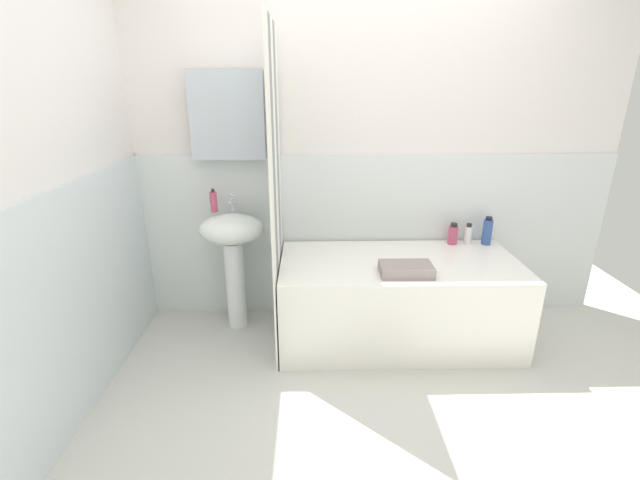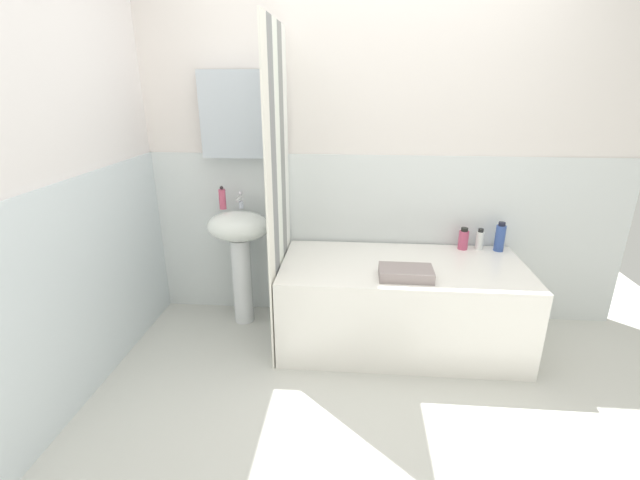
{
  "view_description": "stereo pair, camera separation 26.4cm",
  "coord_description": "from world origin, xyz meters",
  "px_view_note": "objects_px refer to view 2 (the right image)",
  "views": [
    {
      "loc": [
        -0.34,
        -1.77,
        1.66
      ],
      "look_at": [
        -0.29,
        0.72,
        0.76
      ],
      "focal_mm": 24.47,
      "sensor_mm": 36.0,
      "label": 1
    },
    {
      "loc": [
        -0.08,
        -1.76,
        1.66
      ],
      "look_at": [
        -0.29,
        0.72,
        0.76
      ],
      "focal_mm": 24.47,
      "sensor_mm": 36.0,
      "label": 2
    }
  ],
  "objects_px": {
    "sink": "(240,243)",
    "shampoo_bottle": "(480,240)",
    "bathtub": "(400,304)",
    "body_wash_bottle": "(463,239)",
    "soap_dispenser": "(222,199)",
    "lotion_bottle": "(500,237)",
    "towel_folded": "(406,273)"
  },
  "relations": [
    {
      "from": "shampoo_bottle",
      "to": "body_wash_bottle",
      "type": "bearing_deg",
      "value": -176.56
    },
    {
      "from": "bathtub",
      "to": "body_wash_bottle",
      "type": "height_order",
      "value": "body_wash_bottle"
    },
    {
      "from": "bathtub",
      "to": "body_wash_bottle",
      "type": "relative_size",
      "value": 10.05
    },
    {
      "from": "bathtub",
      "to": "lotion_bottle",
      "type": "relative_size",
      "value": 7.59
    },
    {
      "from": "bathtub",
      "to": "shampoo_bottle",
      "type": "distance_m",
      "value": 0.72
    },
    {
      "from": "lotion_bottle",
      "to": "towel_folded",
      "type": "height_order",
      "value": "lotion_bottle"
    },
    {
      "from": "bathtub",
      "to": "shampoo_bottle",
      "type": "relative_size",
      "value": 10.38
    },
    {
      "from": "lotion_bottle",
      "to": "sink",
      "type": "bearing_deg",
      "value": -176.66
    },
    {
      "from": "body_wash_bottle",
      "to": "towel_folded",
      "type": "height_order",
      "value": "body_wash_bottle"
    },
    {
      "from": "soap_dispenser",
      "to": "body_wash_bottle",
      "type": "relative_size",
      "value": 1.05
    },
    {
      "from": "bathtub",
      "to": "lotion_bottle",
      "type": "xyz_separation_m",
      "value": [
        0.68,
        0.29,
        0.38
      ]
    },
    {
      "from": "bathtub",
      "to": "towel_folded",
      "type": "bearing_deg",
      "value": -91.74
    },
    {
      "from": "sink",
      "to": "soap_dispenser",
      "type": "distance_m",
      "value": 0.33
    },
    {
      "from": "sink",
      "to": "shampoo_bottle",
      "type": "xyz_separation_m",
      "value": [
        1.66,
        0.12,
        0.03
      ]
    },
    {
      "from": "sink",
      "to": "soap_dispenser",
      "type": "relative_size",
      "value": 5.14
    },
    {
      "from": "shampoo_bottle",
      "to": "towel_folded",
      "type": "relative_size",
      "value": 0.47
    },
    {
      "from": "shampoo_bottle",
      "to": "towel_folded",
      "type": "xyz_separation_m",
      "value": [
        -0.56,
        -0.53,
        -0.04
      ]
    },
    {
      "from": "sink",
      "to": "shampoo_bottle",
      "type": "relative_size",
      "value": 5.58
    },
    {
      "from": "soap_dispenser",
      "to": "lotion_bottle",
      "type": "distance_m",
      "value": 1.93
    },
    {
      "from": "sink",
      "to": "towel_folded",
      "type": "relative_size",
      "value": 2.65
    },
    {
      "from": "sink",
      "to": "bathtub",
      "type": "bearing_deg",
      "value": -9.61
    },
    {
      "from": "shampoo_bottle",
      "to": "towel_folded",
      "type": "bearing_deg",
      "value": -136.5
    },
    {
      "from": "sink",
      "to": "body_wash_bottle",
      "type": "height_order",
      "value": "sink"
    },
    {
      "from": "shampoo_bottle",
      "to": "towel_folded",
      "type": "distance_m",
      "value": 0.77
    },
    {
      "from": "shampoo_bottle",
      "to": "body_wash_bottle",
      "type": "xyz_separation_m",
      "value": [
        -0.11,
        -0.01,
        0.0
      ]
    },
    {
      "from": "soap_dispenser",
      "to": "bathtub",
      "type": "bearing_deg",
      "value": -11.98
    },
    {
      "from": "soap_dispenser",
      "to": "bathtub",
      "type": "xyz_separation_m",
      "value": [
        1.24,
        -0.26,
        -0.62
      ]
    },
    {
      "from": "lotion_bottle",
      "to": "body_wash_bottle",
      "type": "relative_size",
      "value": 1.32
    },
    {
      "from": "shampoo_bottle",
      "to": "soap_dispenser",
      "type": "bearing_deg",
      "value": -178.39
    },
    {
      "from": "soap_dispenser",
      "to": "bathtub",
      "type": "height_order",
      "value": "soap_dispenser"
    },
    {
      "from": "lotion_bottle",
      "to": "shampoo_bottle",
      "type": "height_order",
      "value": "lotion_bottle"
    },
    {
      "from": "sink",
      "to": "shampoo_bottle",
      "type": "bearing_deg",
      "value": 4.27
    }
  ]
}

